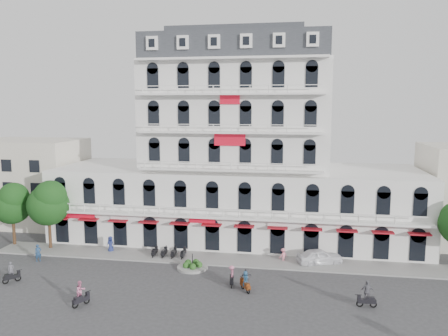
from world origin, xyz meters
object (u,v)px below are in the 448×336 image
rider_west (11,273)px  rider_east (245,282)px  parked_car (320,256)px  rider_center (232,275)px  rider_southwest (81,293)px  rider_northeast (367,294)px

rider_west → rider_east: (22.23, 1.58, 0.02)m
parked_car → rider_center: bearing=111.0°
rider_southwest → rider_northeast: rider_northeast is taller
rider_northeast → rider_east: bearing=-10.4°
parked_car → rider_center: (-8.43, -7.18, 0.20)m
rider_west → rider_southwest: bearing=-70.5°
rider_east → rider_center: size_ratio=0.98×
parked_car → rider_northeast: rider_northeast is taller
parked_car → rider_east: 10.80m
rider_southwest → rider_west: bearing=97.8°
parked_car → rider_northeast: 10.28m
parked_car → rider_southwest: bearing=103.8°
parked_car → rider_west: bearing=89.1°
rider_southwest → rider_northeast: (23.70, 3.62, 0.03)m
rider_east → rider_west: bearing=60.4°
rider_west → rider_northeast: 32.62m
rider_west → rider_east: 22.29m
rider_center → rider_southwest: bearing=-70.8°
rider_east → rider_southwest: bearing=77.4°
rider_west → rider_southwest: (8.91, -3.55, 0.23)m
rider_west → rider_east: size_ratio=1.07×
rider_southwest → rider_east: rider_southwest is taller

